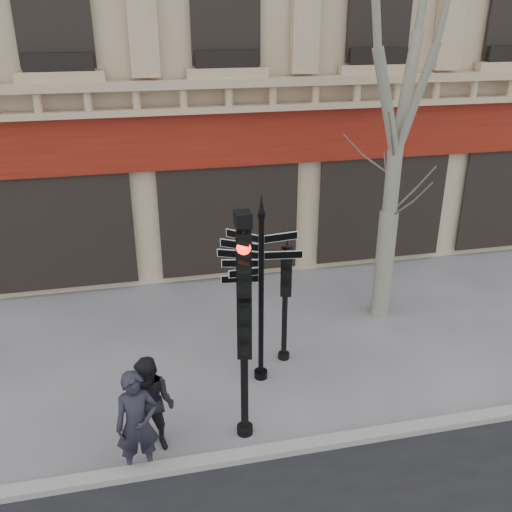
# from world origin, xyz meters

# --- Properties ---
(ground) EXTENTS (80.00, 80.00, 0.00)m
(ground) POSITION_xyz_m (0.00, 0.00, 0.00)
(ground) COLOR #5B5B60
(ground) RESTS_ON ground
(kerb) EXTENTS (80.00, 0.25, 0.12)m
(kerb) POSITION_xyz_m (0.00, -1.40, 0.06)
(kerb) COLOR gray
(kerb) RESTS_ON ground
(fingerpost) EXTENTS (1.89, 1.89, 3.59)m
(fingerpost) POSITION_xyz_m (-0.20, 0.60, 2.41)
(fingerpost) COLOR black
(fingerpost) RESTS_ON ground
(traffic_signal_main) EXTENTS (0.47, 0.38, 3.81)m
(traffic_signal_main) POSITION_xyz_m (-0.80, -0.83, 2.41)
(traffic_signal_main) COLOR black
(traffic_signal_main) RESTS_ON ground
(traffic_signal_secondary) EXTENTS (0.46, 0.38, 2.36)m
(traffic_signal_secondary) POSITION_xyz_m (0.38, 1.12, 1.64)
(traffic_signal_secondary) COLOR black
(traffic_signal_secondary) RESTS_ON ground
(pedestrian_a) EXTENTS (0.67, 0.48, 1.73)m
(pedestrian_a) POSITION_xyz_m (-2.48, -1.30, 0.87)
(pedestrian_a) COLOR #21202B
(pedestrian_a) RESTS_ON ground
(pedestrian_b) EXTENTS (0.97, 0.89, 1.62)m
(pedestrian_b) POSITION_xyz_m (-2.26, -0.83, 0.81)
(pedestrian_b) COLOR black
(pedestrian_b) RESTS_ON ground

